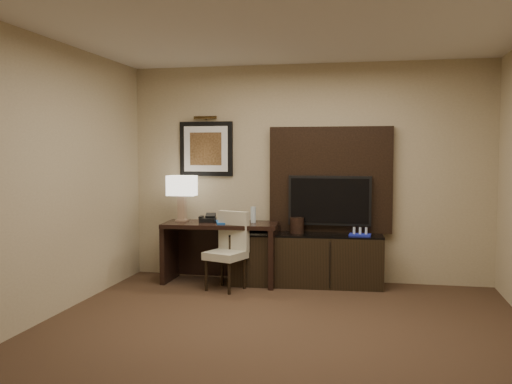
% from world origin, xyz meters
% --- Properties ---
extents(floor, '(4.50, 5.00, 0.01)m').
position_xyz_m(floor, '(0.00, 0.00, -0.01)').
color(floor, '#362418').
rests_on(floor, ground).
extents(ceiling, '(4.50, 5.00, 0.01)m').
position_xyz_m(ceiling, '(0.00, 0.00, 2.70)').
color(ceiling, silver).
rests_on(ceiling, wall_back).
extents(wall_back, '(4.50, 0.01, 2.70)m').
position_xyz_m(wall_back, '(0.00, 2.50, 1.35)').
color(wall_back, tan).
rests_on(wall_back, floor).
extents(wall_front, '(4.50, 0.01, 2.70)m').
position_xyz_m(wall_front, '(0.00, -2.50, 1.35)').
color(wall_front, tan).
rests_on(wall_front, floor).
extents(wall_left, '(0.01, 5.00, 2.70)m').
position_xyz_m(wall_left, '(-2.25, 0.00, 1.35)').
color(wall_left, tan).
rests_on(wall_left, floor).
extents(desk, '(1.43, 0.70, 0.75)m').
position_xyz_m(desk, '(-1.01, 2.10, 0.37)').
color(desk, black).
rests_on(desk, floor).
extents(credenza, '(1.84, 0.61, 0.63)m').
position_xyz_m(credenza, '(0.03, 2.20, 0.31)').
color(credenza, black).
rests_on(credenza, floor).
extents(tv_wall_panel, '(1.50, 0.12, 1.30)m').
position_xyz_m(tv_wall_panel, '(0.30, 2.44, 1.27)').
color(tv_wall_panel, black).
rests_on(tv_wall_panel, wall_back).
extents(tv, '(1.00, 0.08, 0.60)m').
position_xyz_m(tv, '(0.30, 2.34, 1.02)').
color(tv, black).
rests_on(tv, tv_wall_panel).
extents(artwork, '(0.70, 0.04, 0.70)m').
position_xyz_m(artwork, '(-1.30, 2.48, 1.65)').
color(artwork, black).
rests_on(artwork, wall_back).
extents(picture_light, '(0.04, 0.04, 0.30)m').
position_xyz_m(picture_light, '(-1.30, 2.44, 2.05)').
color(picture_light, '#3C2B13').
rests_on(picture_light, wall_back).
extents(desk_chair, '(0.53, 0.57, 0.83)m').
position_xyz_m(desk_chair, '(-0.86, 1.76, 0.42)').
color(desk_chair, beige).
rests_on(desk_chair, floor).
extents(table_lamp, '(0.40, 0.26, 0.62)m').
position_xyz_m(table_lamp, '(-1.53, 2.17, 1.06)').
color(table_lamp, '#997A5F').
rests_on(table_lamp, desk).
extents(desk_phone, '(0.22, 0.20, 0.10)m').
position_xyz_m(desk_phone, '(-1.18, 2.12, 0.79)').
color(desk_phone, black).
rests_on(desk_phone, desk).
extents(blue_folder, '(0.33, 0.38, 0.02)m').
position_xyz_m(blue_folder, '(-0.94, 2.08, 0.76)').
color(blue_folder, '#184E9E').
rests_on(blue_folder, desk).
extents(book, '(0.17, 0.06, 0.23)m').
position_xyz_m(book, '(-0.88, 2.05, 0.86)').
color(book, '#BFAD96').
rests_on(book, desk).
extents(water_bottle, '(0.08, 0.08, 0.20)m').
position_xyz_m(water_bottle, '(-0.62, 2.18, 0.84)').
color(water_bottle, silver).
rests_on(water_bottle, desk).
extents(ice_bucket, '(0.17, 0.17, 0.19)m').
position_xyz_m(ice_bucket, '(-0.08, 2.21, 0.72)').
color(ice_bucket, black).
rests_on(ice_bucket, credenza).
extents(minibar_tray, '(0.26, 0.17, 0.09)m').
position_xyz_m(minibar_tray, '(0.67, 2.16, 0.67)').
color(minibar_tray, '#1B26B2').
rests_on(minibar_tray, credenza).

